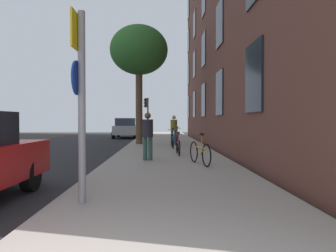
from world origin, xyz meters
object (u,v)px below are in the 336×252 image
at_px(bicycle_3, 177,136).
at_px(sign_post, 80,91).
at_px(tree_near, 139,51).
at_px(pedestrian_0, 148,133).
at_px(pedestrian_1, 174,128).
at_px(traffic_light, 147,110).
at_px(car_1, 126,128).
at_px(bicycle_1, 178,146).
at_px(bicycle_2, 172,140).
at_px(bicycle_0, 200,152).

bearing_deg(bicycle_3, sign_post, -99.90).
height_order(tree_near, pedestrian_0, tree_near).
distance_m(pedestrian_0, pedestrian_1, 6.52).
bearing_deg(bicycle_3, traffic_light, 104.33).
bearing_deg(traffic_light, car_1, -139.83).
distance_m(bicycle_1, pedestrian_1, 4.81).
bearing_deg(bicycle_2, traffic_light, 98.31).
bearing_deg(pedestrian_1, traffic_light, 100.60).
bearing_deg(traffic_light, tree_near, -90.15).
height_order(tree_near, pedestrian_1, tree_near).
bearing_deg(bicycle_2, bicycle_0, -83.76).
bearing_deg(pedestrian_0, pedestrian_1, 79.71).
bearing_deg(pedestrian_0, car_1, 98.88).
bearing_deg(pedestrian_1, bicycle_3, 80.19).
xyz_separation_m(bicycle_0, car_1, (-4.02, 16.37, 0.35)).
bearing_deg(pedestrian_1, car_1, 111.79).
xyz_separation_m(traffic_light, bicycle_1, (1.88, -15.05, -1.93)).
distance_m(bicycle_2, pedestrian_0, 4.68).
distance_m(tree_near, pedestrian_0, 8.55).
bearing_deg(tree_near, traffic_light, 89.85).
bearing_deg(bicycle_1, bicycle_3, 87.06).
relative_size(sign_post, traffic_light, 0.94).
height_order(bicycle_0, bicycle_3, bicycle_3).
bearing_deg(tree_near, sign_post, -90.46).
height_order(pedestrian_0, pedestrian_1, pedestrian_0).
bearing_deg(bicycle_0, bicycle_3, 91.13).
relative_size(pedestrian_0, pedestrian_1, 1.00).
height_order(sign_post, pedestrian_0, sign_post).
distance_m(bicycle_2, car_1, 11.31).
distance_m(traffic_light, bicycle_0, 18.01).
xyz_separation_m(bicycle_2, bicycle_3, (0.43, 3.52, -0.00)).
bearing_deg(tree_near, bicycle_3, 18.25).
height_order(bicycle_3, pedestrian_1, pedestrian_1).
height_order(bicycle_1, pedestrian_0, pedestrian_0).
bearing_deg(pedestrian_1, bicycle_2, -94.54).
relative_size(sign_post, car_1, 0.70).
height_order(sign_post, tree_near, tree_near).
height_order(sign_post, bicycle_2, sign_post).
bearing_deg(sign_post, pedestrian_1, 80.09).
relative_size(bicycle_2, bicycle_3, 1.01).
bearing_deg(tree_near, bicycle_2, -57.06).
distance_m(sign_post, tree_near, 13.11).
bearing_deg(sign_post, traffic_light, 89.67).
xyz_separation_m(pedestrian_1, car_1, (-3.56, 8.90, -0.19)).
relative_size(sign_post, pedestrian_1, 1.94).
bearing_deg(pedestrian_0, bicycle_1, 55.75).
relative_size(tree_near, bicycle_0, 3.96).
distance_m(tree_near, bicycle_0, 10.00).
xyz_separation_m(tree_near, pedestrian_0, (0.79, -7.32, -4.36)).
bearing_deg(tree_near, bicycle_1, -71.44).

